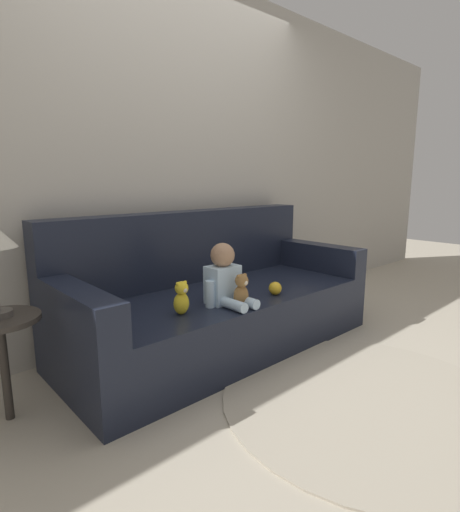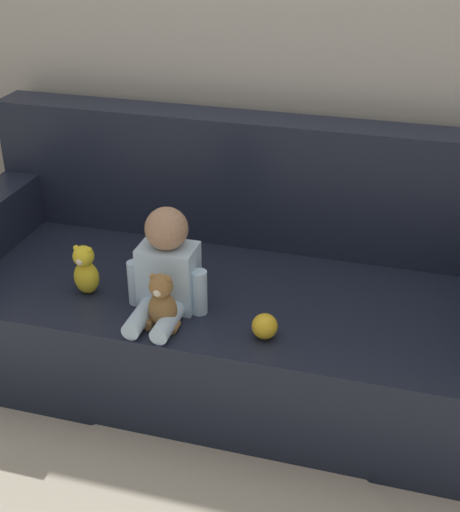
{
  "view_description": "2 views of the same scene",
  "coord_description": "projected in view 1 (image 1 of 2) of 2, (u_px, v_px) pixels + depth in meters",
  "views": [
    {
      "loc": [
        -1.73,
        -1.97,
        1.14
      ],
      "look_at": [
        0.08,
        0.01,
        0.62
      ],
      "focal_mm": 28.0,
      "sensor_mm": 36.0,
      "label": 1
    },
    {
      "loc": [
        0.61,
        -2.19,
        1.74
      ],
      "look_at": [
        -0.01,
        -0.02,
        0.52
      ],
      "focal_mm": 50.0,
      "sensor_mm": 36.0,
      "label": 2
    }
  ],
  "objects": [
    {
      "name": "couch",
      "position": [
        216.0,
        301.0,
        2.78
      ],
      "size": [
        2.18,
        0.91,
        0.92
      ],
      "color": "black",
      "rests_on": "ground_plane"
    },
    {
      "name": "floor_rug",
      "position": [
        369.0,
        400.0,
        2.09
      ],
      "size": [
        1.54,
        1.54,
        0.01
      ],
      "color": "#B2A893",
      "rests_on": "ground_plane"
    },
    {
      "name": "ground_plane",
      "position": [
        222.0,
        345.0,
        2.79
      ],
      "size": [
        12.0,
        12.0,
        0.0
      ],
      "primitive_type": "plane",
      "color": "#B7AD99"
    },
    {
      "name": "plush_toy_side",
      "position": [
        181.0,
        298.0,
        2.22
      ],
      "size": [
        0.09,
        0.09,
        0.19
      ],
      "color": "yellow",
      "rests_on": "couch"
    },
    {
      "name": "teddy_bear_brown",
      "position": [
        241.0,
        291.0,
        2.35
      ],
      "size": [
        0.12,
        0.09,
        0.2
      ],
      "color": "olive",
      "rests_on": "couch"
    },
    {
      "name": "toy_ball",
      "position": [
        275.0,
        288.0,
        2.61
      ],
      "size": [
        0.09,
        0.09,
        0.09
      ],
      "color": "gold",
      "rests_on": "couch"
    },
    {
      "name": "person_baby",
      "position": [
        225.0,
        279.0,
        2.41
      ],
      "size": [
        0.29,
        0.32,
        0.37
      ],
      "color": "silver",
      "rests_on": "couch"
    },
    {
      "name": "wall_back",
      "position": [
        173.0,
        157.0,
        2.94
      ],
      "size": [
        8.0,
        0.05,
        2.6
      ],
      "color": "#ADA89E",
      "rests_on": "ground_plane"
    }
  ]
}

